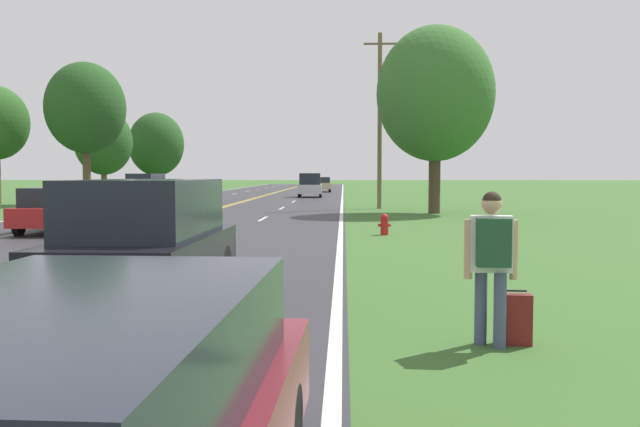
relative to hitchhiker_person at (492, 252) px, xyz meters
The scene contains 13 objects.
hitchhiker_person is the anchor object (origin of this frame).
suitcase 0.84m from the hitchhiker_person, 21.49° to the left, with size 0.41×0.20×0.63m.
fire_hydrant 13.95m from the hitchhiker_person, 91.44° to the left, with size 0.41×0.25×0.68m.
utility_pole_midground 30.52m from the hitchhiker_person, 89.34° to the left, with size 1.80×0.24×9.70m.
tree_behind_sign 39.42m from the hitchhiker_person, 117.26° to the left, with size 4.98×4.98×8.95m.
tree_mid_treeline 56.68m from the hitchhiker_person, 113.87° to the left, with size 5.05×5.05×7.65m.
tree_right_cluster 26.29m from the hitchhiker_person, 83.80° to the left, with size 5.71×5.71×9.11m.
tree_far_back 65.45m from the hitchhiker_person, 108.73° to the left, with size 5.66×5.66×8.24m.
car_black_suv_approaching 4.95m from the hitchhiker_person, 155.32° to the left, with size 1.91×4.32×1.86m.
car_red_hatchback_mid_near 18.31m from the hitchhiker_person, 127.26° to the left, with size 2.03×4.33×1.50m.
car_dark_blue_suv_mid_far 34.96m from the hitchhiker_person, 112.54° to the left, with size 1.78×4.24×1.95m.
car_silver_van_receding 48.48m from the hitchhiker_person, 95.22° to the left, with size 2.02×4.01×1.99m.
car_champagne_suv_distant 64.49m from the hitchhiker_person, 93.46° to the left, with size 1.90×4.16×1.59m.
Camera 1 is at (6.98, -3.37, 1.95)m, focal length 38.00 mm.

